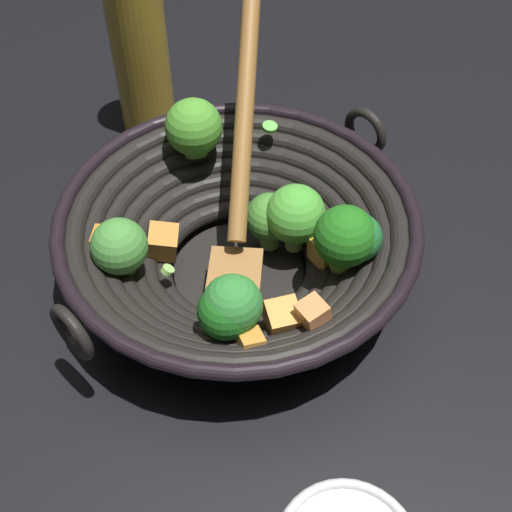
{
  "coord_description": "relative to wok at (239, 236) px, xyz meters",
  "views": [
    {
      "loc": [
        -0.16,
        -0.43,
        0.56
      ],
      "look_at": [
        0.02,
        -0.01,
        0.03
      ],
      "focal_mm": 49.23,
      "sensor_mm": 36.0,
      "label": 1
    }
  ],
  "objects": [
    {
      "name": "cooking_oil_bottle",
      "position": [
        -0.01,
        0.27,
        0.04
      ],
      "size": [
        0.06,
        0.06,
        0.25
      ],
      "color": "gold",
      "rests_on": "ground"
    },
    {
      "name": "wok",
      "position": [
        0.0,
        0.0,
        0.0
      ],
      "size": [
        0.37,
        0.39,
        0.25
      ],
      "color": "black",
      "rests_on": "ground"
    },
    {
      "name": "ground_plane",
      "position": [
        -0.0,
        0.0,
        -0.06
      ],
      "size": [
        4.0,
        4.0,
        0.0
      ],
      "primitive_type": "plane",
      "color": "black"
    }
  ]
}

